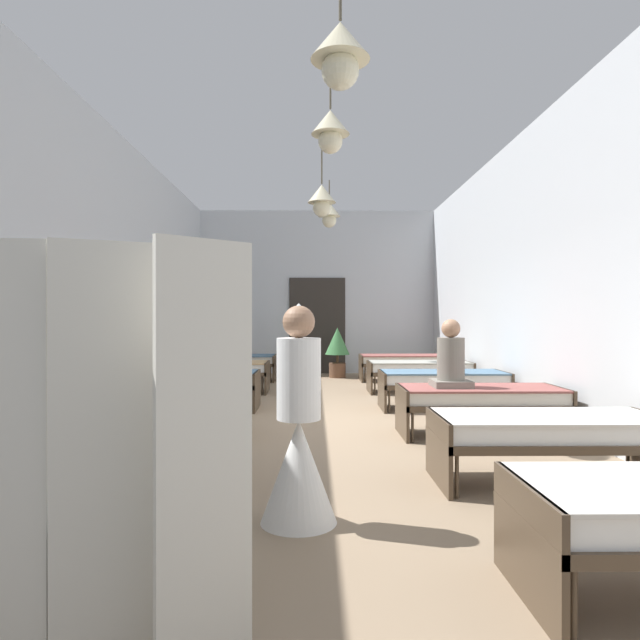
{
  "coord_description": "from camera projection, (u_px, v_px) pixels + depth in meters",
  "views": [
    {
      "loc": [
        -0.08,
        -7.31,
        1.38
      ],
      "look_at": [
        0.0,
        0.12,
        1.36
      ],
      "focal_mm": 30.46,
      "sensor_mm": 36.0,
      "label": 1
    }
  ],
  "objects": [
    {
      "name": "bed_right_row_4",
      "position": [
        419.0,
        369.0,
        10.14
      ],
      "size": [
        1.9,
        0.84,
        0.57
      ],
      "color": "#473828",
      "rests_on": "ground"
    },
    {
      "name": "bed_right_row_5",
      "position": [
        403.0,
        361.0,
        12.01
      ],
      "size": [
        1.9,
        0.84,
        0.57
      ],
      "color": "#473828",
      "rests_on": "ground"
    },
    {
      "name": "bed_left_row_5",
      "position": [
        232.0,
        361.0,
        11.97
      ],
      "size": [
        1.9,
        0.84,
        0.57
      ],
      "color": "#473828",
      "rests_on": "ground"
    },
    {
      "name": "ground_plane",
      "position": [
        320.0,
        424.0,
        7.31
      ],
      "size": [
        6.47,
        13.22,
        0.1
      ],
      "primitive_type": "cube",
      "color": "#8C755B"
    },
    {
      "name": "nurse_near_aisle",
      "position": [
        299.0,
        444.0,
        3.67
      ],
      "size": [
        0.52,
        0.52,
        1.49
      ],
      "rotation": [
        0.0,
        0.0,
        4.0
      ],
      "color": "white",
      "rests_on": "ground"
    },
    {
      "name": "bed_left_row_4",
      "position": [
        217.0,
        369.0,
        10.1
      ],
      "size": [
        1.9,
        0.84,
        0.57
      ],
      "color": "#473828",
      "rests_on": "ground"
    },
    {
      "name": "room_shell",
      "position": [
        319.0,
        276.0,
        8.61
      ],
      "size": [
        6.27,
        12.82,
        4.09
      ],
      "color": "silver",
      "rests_on": "ground"
    },
    {
      "name": "bed_right_row_3",
      "position": [
        443.0,
        380.0,
        8.27
      ],
      "size": [
        1.9,
        0.84,
        0.57
      ],
      "color": "#473828",
      "rests_on": "ground"
    },
    {
      "name": "bed_left_row_1",
      "position": [
        96.0,
        432.0,
        4.49
      ],
      "size": [
        1.9,
        0.84,
        0.57
      ],
      "color": "#473828",
      "rests_on": "ground"
    },
    {
      "name": "patient_seated_primary",
      "position": [
        451.0,
        362.0,
        6.4
      ],
      "size": [
        0.44,
        0.44,
        0.8
      ],
      "color": "slate",
      "rests_on": "bed_right_row_2"
    },
    {
      "name": "potted_plant",
      "position": [
        337.0,
        347.0,
        12.67
      ],
      "size": [
        0.57,
        0.57,
        1.17
      ],
      "color": "brown",
      "rests_on": "ground"
    },
    {
      "name": "bed_right_row_2",
      "position": [
        480.0,
        398.0,
        6.4
      ],
      "size": [
        1.9,
        0.84,
        0.57
      ],
      "color": "#473828",
      "rests_on": "ground"
    },
    {
      "name": "bed_left_row_2",
      "position": [
        160.0,
        399.0,
        6.36
      ],
      "size": [
        1.9,
        0.84,
        0.57
      ],
      "color": "#473828",
      "rests_on": "ground"
    },
    {
      "name": "bed_right_row_1",
      "position": [
        549.0,
        431.0,
        4.53
      ],
      "size": [
        1.9,
        0.84,
        0.57
      ],
      "color": "#473828",
      "rests_on": "ground"
    },
    {
      "name": "bed_left_row_3",
      "position": [
        195.0,
        381.0,
        8.23
      ],
      "size": [
        1.9,
        0.84,
        0.57
      ],
      "color": "#473828",
      "rests_on": "ground"
    },
    {
      "name": "privacy_screen",
      "position": [
        101.0,
        451.0,
        2.17
      ],
      "size": [
        1.22,
        0.3,
        1.7
      ],
      "rotation": [
        0.0,
        0.0,
        0.38
      ],
      "color": "silver",
      "rests_on": "ground"
    }
  ]
}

